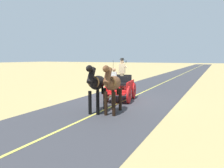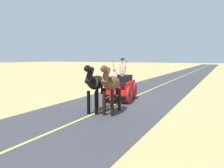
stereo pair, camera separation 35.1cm
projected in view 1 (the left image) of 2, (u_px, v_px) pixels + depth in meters
The scene contains 7 objects.
ground_plane at pixel (126, 100), 13.06m from camera, with size 200.00×200.00×0.00m, color tan.
road_surface at pixel (126, 100), 13.06m from camera, with size 5.84×160.00×0.01m, color #38383D.
road_centre_stripe at pixel (126, 100), 13.06m from camera, with size 0.12×160.00×0.00m, color #DBCC4C.
horse_drawn_carriage at pixel (121, 87), 12.83m from camera, with size 1.81×4.51×2.50m.
horse_near_side at pixel (113, 84), 9.78m from camera, with size 0.80×2.15×2.21m.
horse_off_side at pixel (97, 84), 9.98m from camera, with size 0.85×2.15×2.21m.
traffic_cone at pixel (115, 86), 17.67m from camera, with size 0.32×0.32×0.50m, color orange.
Camera 1 is at (-4.83, 11.94, 2.51)m, focal length 35.00 mm.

